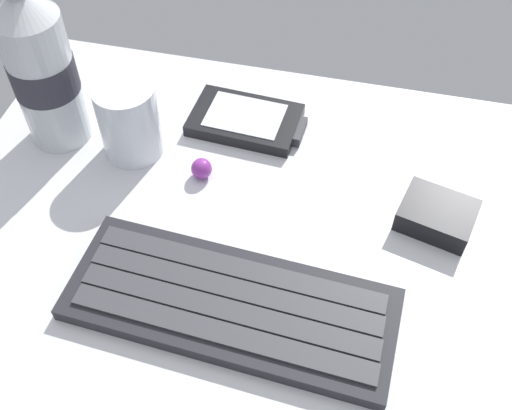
# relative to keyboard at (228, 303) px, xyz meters

# --- Properties ---
(ground_plane) EXTENTS (0.64, 0.48, 0.03)m
(ground_plane) POSITION_rel_keyboard_xyz_m (0.00, 0.09, -0.02)
(ground_plane) COLOR silver
(keyboard) EXTENTS (0.30, 0.13, 0.02)m
(keyboard) POSITION_rel_keyboard_xyz_m (0.00, 0.00, 0.00)
(keyboard) COLOR #232328
(keyboard) RESTS_ON ground_plane
(handheld_device) EXTENTS (0.13, 0.08, 0.02)m
(handheld_device) POSITION_rel_keyboard_xyz_m (-0.04, 0.23, -0.00)
(handheld_device) COLOR black
(handheld_device) RESTS_ON ground_plane
(juice_cup) EXTENTS (0.06, 0.06, 0.09)m
(juice_cup) POSITION_rel_keyboard_xyz_m (-0.15, 0.17, 0.03)
(juice_cup) COLOR silver
(juice_cup) RESTS_ON ground_plane
(water_bottle) EXTENTS (0.07, 0.07, 0.21)m
(water_bottle) POSITION_rel_keyboard_xyz_m (-0.24, 0.17, 0.08)
(water_bottle) COLOR silver
(water_bottle) RESTS_ON ground_plane
(charger_block) EXTENTS (0.08, 0.07, 0.02)m
(charger_block) POSITION_rel_keyboard_xyz_m (0.17, 0.14, 0.00)
(charger_block) COLOR black
(charger_block) RESTS_ON ground_plane
(trackball_mouse) EXTENTS (0.02, 0.02, 0.02)m
(trackball_mouse) POSITION_rel_keyboard_xyz_m (-0.07, 0.15, 0.00)
(trackball_mouse) COLOR purple
(trackball_mouse) RESTS_ON ground_plane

